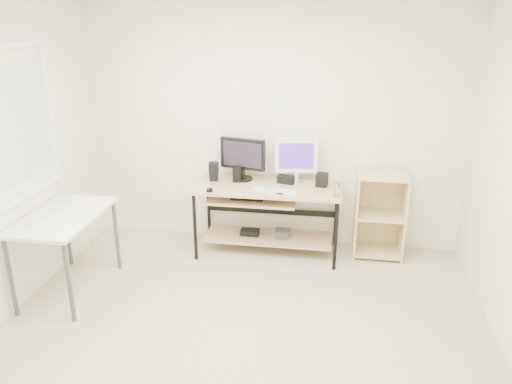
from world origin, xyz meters
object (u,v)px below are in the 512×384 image
object	(u,v)px
shelf_unit	(379,213)
side_table	(64,223)
audio_controller	(237,174)
black_monitor	(243,156)
desk	(265,205)
white_imac	(296,157)

from	to	relation	value
shelf_unit	side_table	bearing A→B (deg)	-156.67
shelf_unit	audio_controller	size ratio (longest dim) A/B	5.19
black_monitor	audio_controller	distance (m)	0.19
desk	side_table	world-z (taller)	same
black_monitor	desk	bearing A→B (deg)	-14.66
side_table	shelf_unit	world-z (taller)	shelf_unit
black_monitor	shelf_unit	bearing A→B (deg)	14.41
white_imac	desk	bearing A→B (deg)	-158.84
black_monitor	audio_controller	xyz separation A→B (m)	(-0.05, -0.08, -0.17)
desk	side_table	bearing A→B (deg)	-147.35
shelf_unit	audio_controller	bearing A→B (deg)	-176.22
desk	shelf_unit	bearing A→B (deg)	7.77
side_table	white_imac	xyz separation A→B (m)	(1.95, 1.23, 0.35)
side_table	black_monitor	bearing A→B (deg)	40.80
desk	audio_controller	bearing A→B (deg)	168.79
shelf_unit	black_monitor	size ratio (longest dim) A/B	1.85
shelf_unit	white_imac	bearing A→B (deg)	179.57
black_monitor	white_imac	distance (m)	0.56
side_table	black_monitor	world-z (taller)	black_monitor
side_table	shelf_unit	xyz separation A→B (m)	(2.83, 1.22, -0.22)
side_table	shelf_unit	distance (m)	3.09
audio_controller	desk	bearing A→B (deg)	-21.81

